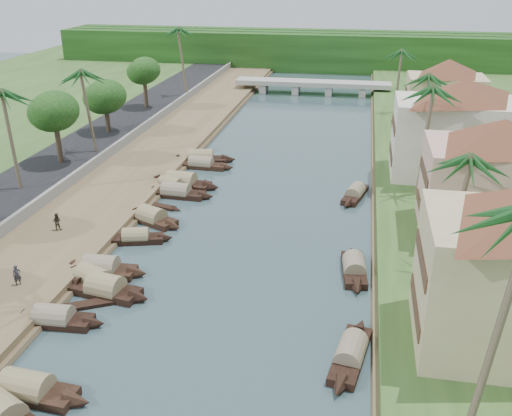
# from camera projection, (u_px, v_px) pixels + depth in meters

# --- Properties ---
(ground) EXTENTS (220.00, 220.00, 0.00)m
(ground) POSITION_uv_depth(u_px,v_px,m) (215.00, 310.00, 39.33)
(ground) COLOR #33484C
(ground) RESTS_ON ground
(left_bank) EXTENTS (10.00, 180.00, 0.80)m
(left_bank) POSITION_uv_depth(u_px,v_px,m) (114.00, 187.00, 59.92)
(left_bank) COLOR brown
(left_bank) RESTS_ON ground
(right_bank) EXTENTS (16.00, 180.00, 1.20)m
(right_bank) POSITION_uv_depth(u_px,v_px,m) (462.00, 209.00, 53.97)
(right_bank) COLOR #2C4B1E
(right_bank) RESTS_ON ground
(road) EXTENTS (8.00, 180.00, 1.40)m
(road) POSITION_uv_depth(u_px,v_px,m) (40.00, 179.00, 61.22)
(road) COLOR black
(road) RESTS_ON ground
(retaining_wall) EXTENTS (0.40, 180.00, 1.10)m
(retaining_wall) POSITION_uv_depth(u_px,v_px,m) (76.00, 176.00, 60.25)
(retaining_wall) COLOR slate
(retaining_wall) RESTS_ON left_bank
(treeline) EXTENTS (120.00, 14.00, 8.00)m
(treeline) POSITION_uv_depth(u_px,v_px,m) (325.00, 50.00, 128.06)
(treeline) COLOR black
(treeline) RESTS_ON ground
(bridge) EXTENTS (28.00, 4.00, 2.40)m
(bridge) POSITION_uv_depth(u_px,v_px,m) (313.00, 85.00, 103.67)
(bridge) COLOR #99988F
(bridge) RESTS_ON ground
(building_mid) EXTENTS (14.11, 14.11, 9.70)m
(building_mid) POSITION_uv_depth(u_px,v_px,m) (495.00, 177.00, 46.19)
(building_mid) COLOR tan
(building_mid) RESTS_ON right_bank
(building_far) EXTENTS (15.59, 15.59, 10.20)m
(building_far) POSITION_uv_depth(u_px,v_px,m) (458.00, 128.00, 58.91)
(building_far) COLOR silver
(building_far) RESTS_ON right_bank
(building_distant) EXTENTS (12.62, 12.62, 9.20)m
(building_distant) POSITION_uv_depth(u_px,v_px,m) (445.00, 93.00, 77.00)
(building_distant) COLOR #C2B682
(building_distant) RESTS_ON right_bank
(sampan_2) EXTENTS (8.09, 2.22, 2.12)m
(sampan_2) POSITION_uv_depth(u_px,v_px,m) (27.00, 389.00, 31.46)
(sampan_2) COLOR black
(sampan_2) RESTS_ON ground
(sampan_3) EXTENTS (7.27, 1.91, 1.98)m
(sampan_3) POSITION_uv_depth(u_px,v_px,m) (54.00, 319.00, 37.71)
(sampan_3) COLOR black
(sampan_3) RESTS_ON ground
(sampan_4) EXTENTS (7.18, 4.49, 2.07)m
(sampan_4) POSITION_uv_depth(u_px,v_px,m) (93.00, 280.00, 42.37)
(sampan_4) COLOR black
(sampan_4) RESTS_ON ground
(sampan_5) EXTENTS (7.42, 3.00, 2.30)m
(sampan_5) POSITION_uv_depth(u_px,v_px,m) (106.00, 289.00, 41.10)
(sampan_5) COLOR black
(sampan_5) RESTS_ON ground
(sampan_6) EXTENTS (7.52, 2.10, 2.24)m
(sampan_6) POSITION_uv_depth(u_px,v_px,m) (101.00, 269.00, 43.80)
(sampan_6) COLOR black
(sampan_6) RESTS_ON ground
(sampan_7) EXTENTS (6.61, 2.93, 1.79)m
(sampan_7) POSITION_uv_depth(u_px,v_px,m) (136.00, 238.00, 48.81)
(sampan_7) COLOR black
(sampan_7) RESTS_ON ground
(sampan_8) EXTENTS (7.14, 4.49, 2.20)m
(sampan_8) POSITION_uv_depth(u_px,v_px,m) (152.00, 218.00, 52.58)
(sampan_8) COLOR black
(sampan_8) RESTS_ON ground
(sampan_9) EXTENTS (8.34, 2.08, 2.11)m
(sampan_9) POSITION_uv_depth(u_px,v_px,m) (176.00, 193.00, 58.41)
(sampan_9) COLOR black
(sampan_9) RESTS_ON ground
(sampan_10) EXTENTS (6.88, 3.46, 1.91)m
(sampan_10) POSITION_uv_depth(u_px,v_px,m) (171.00, 186.00, 60.22)
(sampan_10) COLOR black
(sampan_10) RESTS_ON ground
(sampan_11) EXTENTS (9.01, 2.88, 2.50)m
(sampan_11) POSITION_uv_depth(u_px,v_px,m) (181.00, 183.00, 60.98)
(sampan_11) COLOR black
(sampan_11) RESTS_ON ground
(sampan_12) EXTENTS (8.13, 1.90, 1.96)m
(sampan_12) POSITION_uv_depth(u_px,v_px,m) (201.00, 165.00, 66.56)
(sampan_12) COLOR black
(sampan_12) RESTS_ON ground
(sampan_13) EXTENTS (8.82, 3.37, 2.35)m
(sampan_13) POSITION_uv_depth(u_px,v_px,m) (201.00, 159.00, 68.46)
(sampan_13) COLOR black
(sampan_13) RESTS_ON ground
(sampan_14) EXTENTS (2.83, 8.08, 1.96)m
(sampan_14) POSITION_uv_depth(u_px,v_px,m) (351.00, 354.00, 34.31)
(sampan_14) COLOR black
(sampan_14) RESTS_ON ground
(sampan_15) EXTENTS (2.26, 7.46, 2.00)m
(sampan_15) POSITION_uv_depth(u_px,v_px,m) (354.00, 268.00, 43.94)
(sampan_15) COLOR black
(sampan_15) RESTS_ON ground
(sampan_16) EXTENTS (3.12, 7.54, 1.86)m
(sampan_16) POSITION_uv_depth(u_px,v_px,m) (355.00, 194.00, 58.16)
(sampan_16) COLOR black
(sampan_16) RESTS_ON ground
(canoe_1) EXTENTS (5.38, 3.50, 0.91)m
(canoe_1) POSITION_uv_depth(u_px,v_px,m) (92.00, 304.00, 39.86)
(canoe_1) COLOR black
(canoe_1) RESTS_ON ground
(canoe_2) EXTENTS (5.69, 2.19, 0.82)m
(canoe_2) POSITION_uv_depth(u_px,v_px,m) (157.00, 206.00, 56.04)
(canoe_2) COLOR black
(canoe_2) RESTS_ON ground
(palm_0) EXTENTS (3.20, 3.20, 13.62)m
(palm_0) POSITION_uv_depth(u_px,v_px,m) (512.00, 216.00, 22.27)
(palm_0) COLOR #73614C
(palm_0) RESTS_ON ground
(palm_1) EXTENTS (3.20, 3.20, 10.23)m
(palm_1) POSITION_uv_depth(u_px,v_px,m) (463.00, 160.00, 38.96)
(palm_1) COLOR #73614C
(palm_1) RESTS_ON ground
(palm_2) EXTENTS (3.20, 3.20, 11.95)m
(palm_2) POSITION_uv_depth(u_px,v_px,m) (430.00, 91.00, 52.01)
(palm_2) COLOR #73614C
(palm_2) RESTS_ON ground
(palm_3) EXTENTS (3.20, 3.20, 10.51)m
(palm_3) POSITION_uv_depth(u_px,v_px,m) (426.00, 78.00, 65.54)
(palm_3) COLOR #73614C
(palm_3) RESTS_ON ground
(palm_5) EXTENTS (3.20, 3.20, 11.18)m
(palm_5) POSITION_uv_depth(u_px,v_px,m) (4.00, 94.00, 53.18)
(palm_5) COLOR #73614C
(palm_5) RESTS_ON ground
(palm_6) EXTENTS (3.20, 3.20, 10.93)m
(palm_6) POSITION_uv_depth(u_px,v_px,m) (86.00, 74.00, 64.46)
(palm_6) COLOR #73614C
(palm_6) RESTS_ON ground
(palm_7) EXTENTS (3.20, 3.20, 10.64)m
(palm_7) POSITION_uv_depth(u_px,v_px,m) (400.00, 52.00, 83.14)
(palm_7) COLOR #73614C
(palm_7) RESTS_ON ground
(palm_8) EXTENTS (3.20, 3.20, 12.42)m
(palm_8) POSITION_uv_depth(u_px,v_px,m) (183.00, 30.00, 92.66)
(palm_8) COLOR #73614C
(palm_8) RESTS_ON ground
(tree_3) EXTENTS (5.13, 5.13, 7.90)m
(tree_3) POSITION_uv_depth(u_px,v_px,m) (54.00, 112.00, 62.16)
(tree_3) COLOR #4F3C2D
(tree_3) RESTS_ON ground
(tree_4) EXTENTS (5.15, 5.15, 6.74)m
(tree_4) POSITION_uv_depth(u_px,v_px,m) (105.00, 97.00, 74.28)
(tree_4) COLOR #4F3C2D
(tree_4) RESTS_ON ground
(tree_5) EXTENTS (4.62, 4.62, 7.47)m
(tree_5) POSITION_uv_depth(u_px,v_px,m) (144.00, 72.00, 86.78)
(tree_5) COLOR #4F3C2D
(tree_5) RESTS_ON ground
(tree_6) EXTENTS (4.71, 4.71, 6.67)m
(tree_6) POSITION_uv_depth(u_px,v_px,m) (502.00, 128.00, 61.02)
(tree_6) COLOR #4F3C2D
(tree_6) RESTS_ON ground
(person_near) EXTENTS (0.66, 0.67, 1.55)m
(person_near) POSITION_uv_depth(u_px,v_px,m) (17.00, 275.00, 40.65)
(person_near) COLOR #2A2931
(person_near) RESTS_ON left_bank
(person_far) EXTENTS (0.83, 0.69, 1.54)m
(person_far) POSITION_uv_depth(u_px,v_px,m) (57.00, 221.00, 49.12)
(person_far) COLOR #342F25
(person_far) RESTS_ON left_bank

